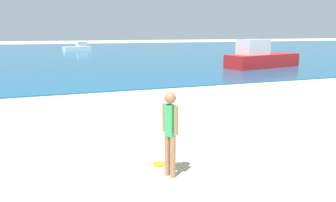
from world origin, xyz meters
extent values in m
cube|color=#14567F|center=(0.00, 45.55, 0.03)|extent=(160.00, 60.00, 0.06)
cylinder|color=#936B4C|center=(-1.53, 6.69, 0.40)|extent=(0.11, 0.11, 0.80)
cylinder|color=#936B4C|center=(-1.46, 6.56, 0.40)|extent=(0.11, 0.11, 0.80)
cube|color=#2DA35B|center=(-1.49, 6.63, 1.10)|extent=(0.18, 0.22, 0.60)
sphere|color=#936B4C|center=(-1.49, 6.63, 1.52)|extent=(0.22, 0.22, 0.22)
cylinder|color=#936B4C|center=(-1.56, 6.76, 1.13)|extent=(0.08, 0.08, 0.53)
cylinder|color=#936B4C|center=(-1.43, 6.50, 1.13)|extent=(0.08, 0.08, 0.53)
cylinder|color=orange|center=(-1.54, 7.19, 0.01)|extent=(0.26, 0.26, 0.03)
cube|color=red|center=(11.28, 21.56, 0.55)|extent=(6.38, 3.31, 0.98)
cube|color=silver|center=(10.21, 21.30, 1.58)|extent=(2.45, 1.84, 1.10)
cube|color=white|center=(-0.50, 47.37, 0.35)|extent=(3.87, 2.26, 0.59)
cube|color=silver|center=(0.13, 47.57, 0.98)|extent=(1.52, 1.19, 0.66)
camera|label=1|loc=(-3.39, 1.36, 2.69)|focal=33.92mm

